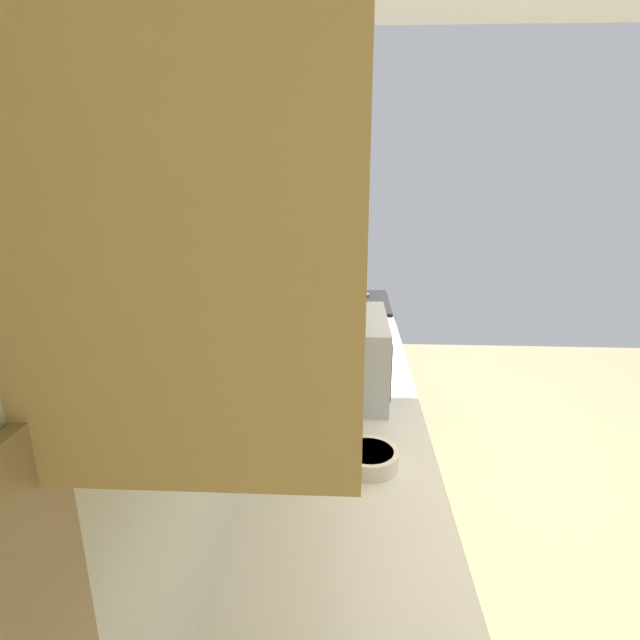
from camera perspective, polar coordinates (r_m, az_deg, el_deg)
The scene contains 8 objects.
ground_plane at distance 2.88m, azimuth 29.75°, elevation -25.90°, with size 6.67×6.67×0.00m, color tan.
wall_back at distance 1.93m, azimuth -7.97°, elevation 2.47°, with size 4.29×0.12×2.76m, color beige.
counter_run at distance 2.01m, azimuth 2.29°, elevation -27.08°, with size 3.37×0.63×0.92m.
upper_cabinets at distance 1.45m, azimuth -2.87°, elevation 17.59°, with size 2.09×0.32×0.59m.
oven_range at distance 3.72m, azimuth 2.84°, elevation -4.71°, with size 0.66×0.63×1.10m.
microwave at distance 2.16m, azimuth 2.20°, elevation -3.90°, with size 0.50×0.40×0.33m.
bowl at distance 1.72m, azimuth 5.46°, elevation -14.98°, with size 0.20×0.20×0.06m.
kettle at distance 2.87m, azimuth 4.45°, elevation -0.26°, with size 0.19×0.14×0.19m.
Camera 1 is at (-1.83, 1.19, 1.87)m, focal length 28.70 mm.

